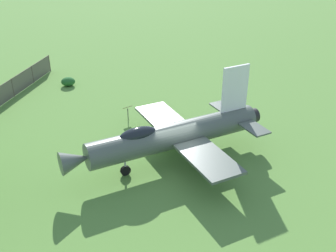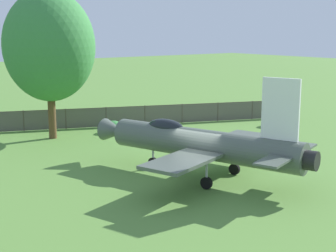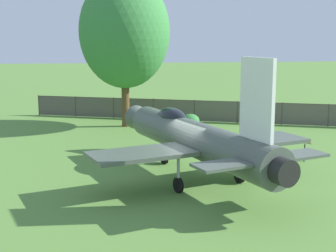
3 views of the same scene
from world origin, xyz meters
name	(u,v)px [view 3 (image 3 of 3)]	position (x,y,z in m)	size (l,w,h in m)	color
ground_plane	(197,181)	(0.00, 0.00, 0.00)	(200.00, 200.00, 0.00)	#568438
display_jet	(194,137)	(0.31, 0.10, 1.85)	(12.36, 9.86, 5.41)	#4C564C
shade_tree	(124,32)	(13.58, 2.23, 6.45)	(7.08, 6.09, 10.26)	brown
perimeter_fence	(216,111)	(14.32, -4.33, 0.85)	(10.54, 26.25, 1.59)	#4C4238
shrub_near_fence	(191,121)	(12.57, -2.16, 0.46)	(1.45, 1.19, 0.92)	#387F3D
info_plaque	(305,145)	(2.43, -5.93, 0.85)	(0.71, 0.63, 1.14)	#333333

